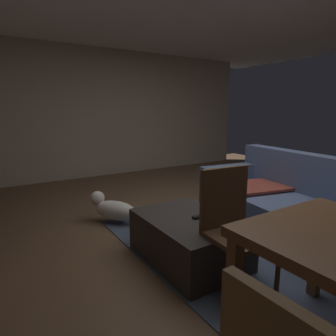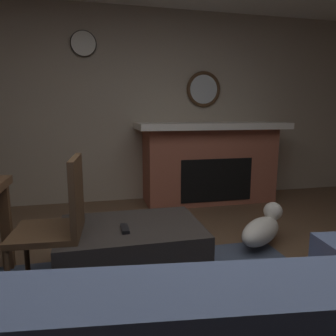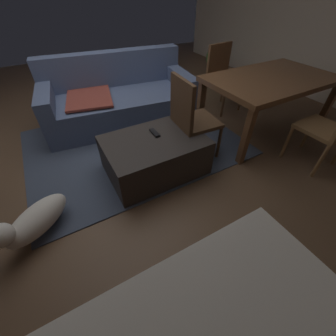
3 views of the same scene
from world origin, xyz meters
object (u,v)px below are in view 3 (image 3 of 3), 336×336
ottoman_coffee_table (155,156)px  dining_table (271,83)px  dining_chair_west (190,116)px  tv_remote (155,133)px  dining_chair_south (336,125)px  couch (119,100)px  potted_plant (215,60)px  small_dog (33,221)px  dining_chair_north (222,74)px

ottoman_coffee_table → dining_table: dining_table is taller
ottoman_coffee_table → dining_chair_west: (0.47, 0.07, 0.32)m
tv_remote → dining_chair_south: dining_chair_south is taller
couch → potted_plant: bearing=19.9°
ottoman_coffee_table → dining_table: (1.64, 0.06, 0.46)m
couch → small_dog: couch is taller
dining_chair_west → small_dog: size_ratio=1.58×
dining_chair_north → potted_plant: bearing=54.0°
couch → dining_chair_north: 1.61m
dining_table → small_dog: 2.91m
ottoman_coffee_table → dining_table: 1.71m
couch → dining_chair_west: size_ratio=2.29×
dining_chair_west → ottoman_coffee_table: bearing=-172.0°
dining_chair_west → dining_chair_north: 1.45m
dining_table → small_dog: bearing=-173.6°
couch → dining_chair_west: dining_chair_west is taller
couch → dining_table: size_ratio=1.36×
couch → dining_chair_west: (0.39, -1.24, 0.22)m
tv_remote → dining_chair_west: bearing=-4.0°
dining_chair_west → dining_chair_south: 1.47m
tv_remote → potted_plant: potted_plant is taller
couch → dining_chair_north: size_ratio=2.29×
ottoman_coffee_table → small_dog: size_ratio=1.72×
ottoman_coffee_table → potted_plant: potted_plant is taller
dining_table → potted_plant: size_ratio=2.74×
ottoman_coffee_table → tv_remote: size_ratio=6.33×
couch → ottoman_coffee_table: size_ratio=2.10×
dining_chair_west → dining_chair_north: bearing=36.6°
dining_chair_west → dining_chair_north: size_ratio=1.00×
potted_plant → dining_chair_west: bearing=-134.4°
dining_table → potted_plant: bearing=66.9°
ottoman_coffee_table → dining_chair_north: bearing=29.7°
tv_remote → small_dog: bearing=-165.1°
dining_table → dining_chair_west: dining_chair_west is taller
dining_chair_north → potted_plant: dining_chair_north is taller
couch → small_dog: size_ratio=3.62×
tv_remote → ottoman_coffee_table: bearing=-120.5°
tv_remote → dining_chair_south: size_ratio=0.17×
dining_table → dining_chair_south: dining_chair_south is taller
dining_chair_north → couch: bearing=166.4°
dining_chair_west → potted_plant: size_ratio=1.63×
dining_table → dining_chair_south: 0.88m
tv_remote → dining_table: bearing=-1.7°
couch → tv_remote: bearing=-91.5°
ottoman_coffee_table → couch: bearing=86.3°
couch → ottoman_coffee_table: bearing=-93.7°
dining_chair_north → dining_table: bearing=-89.4°
tv_remote → dining_chair_west: dining_chair_west is taller
tv_remote → dining_table: 1.61m
tv_remote → potted_plant: bearing=39.6°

